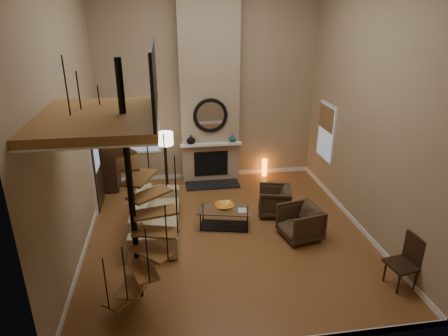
{
  "coord_description": "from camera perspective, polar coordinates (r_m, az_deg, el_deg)",
  "views": [
    {
      "loc": [
        -1.19,
        -7.47,
        4.63
      ],
      "look_at": [
        0.0,
        0.4,
        1.4
      ],
      "focal_mm": 31.58,
      "sensor_mm": 36.0,
      "label": 1
    }
  ],
  "objects": [
    {
      "name": "ground",
      "position": [
        8.87,
        0.39,
        -9.41
      ],
      "size": [
        6.0,
        6.5,
        0.01
      ],
      "primitive_type": "cube",
      "color": "#9A6331",
      "rests_on": "ground"
    },
    {
      "name": "back_wall",
      "position": [
        10.95,
        -2.28,
        12.18
      ],
      "size": [
        6.0,
        0.02,
        5.5
      ],
      "primitive_type": "cube",
      "color": "tan",
      "rests_on": "ground"
    },
    {
      "name": "front_wall",
      "position": [
        4.77,
        6.57,
        -1.28
      ],
      "size": [
        6.0,
        0.02,
        5.5
      ],
      "primitive_type": "cube",
      "color": "tan",
      "rests_on": "ground"
    },
    {
      "name": "left_wall",
      "position": [
        7.91,
        -21.7,
        6.77
      ],
      "size": [
        0.02,
        6.5,
        5.5
      ],
      "primitive_type": "cube",
      "color": "tan",
      "rests_on": "ground"
    },
    {
      "name": "right_wall",
      "position": [
        8.77,
        20.41,
        8.33
      ],
      "size": [
        0.02,
        6.5,
        5.5
      ],
      "primitive_type": "cube",
      "color": "tan",
      "rests_on": "ground"
    },
    {
      "name": "baseboard_back",
      "position": [
        11.71,
        -2.08,
        -0.91
      ],
      "size": [
        6.0,
        0.02,
        0.12
      ],
      "primitive_type": "cube",
      "color": "white",
      "rests_on": "ground"
    },
    {
      "name": "baseboard_left",
      "position": [
        8.94,
        -19.21,
        -10.04
      ],
      "size": [
        0.02,
        6.5,
        0.12
      ],
      "primitive_type": "cube",
      "color": "white",
      "rests_on": "ground"
    },
    {
      "name": "baseboard_right",
      "position": [
        9.71,
        18.26,
        -7.23
      ],
      "size": [
        0.02,
        6.5,
        0.12
      ],
      "primitive_type": "cube",
      "color": "white",
      "rests_on": "ground"
    },
    {
      "name": "chimney_breast",
      "position": [
        10.76,
        -2.17,
        12.01
      ],
      "size": [
        1.6,
        0.38,
        5.5
      ],
      "primitive_type": "cube",
      "color": "tan",
      "rests_on": "ground"
    },
    {
      "name": "hearth",
      "position": [
        11.11,
        -1.68,
        -2.43
      ],
      "size": [
        1.5,
        0.6,
        0.04
      ],
      "primitive_type": "cube",
      "color": "black",
      "rests_on": "ground"
    },
    {
      "name": "firebox",
      "position": [
        11.17,
        -1.89,
        0.65
      ],
      "size": [
        0.95,
        0.02,
        0.72
      ],
      "primitive_type": "cube",
      "color": "black",
      "rests_on": "chimney_breast"
    },
    {
      "name": "mantel",
      "position": [
        10.89,
        -1.88,
        3.44
      ],
      "size": [
        1.7,
        0.18,
        0.06
      ],
      "primitive_type": "cube",
      "color": "white",
      "rests_on": "chimney_breast"
    },
    {
      "name": "mirror_frame",
      "position": [
        10.72,
        -1.97,
        7.6
      ],
      "size": [
        0.94,
        0.1,
        0.94
      ],
      "primitive_type": "torus",
      "rotation": [
        1.57,
        0.0,
        0.0
      ],
      "color": "black",
      "rests_on": "chimney_breast"
    },
    {
      "name": "mirror_disc",
      "position": [
        10.73,
        -1.97,
        7.61
      ],
      "size": [
        0.8,
        0.01,
        0.8
      ],
      "primitive_type": "cylinder",
      "rotation": [
        1.57,
        0.0,
        0.0
      ],
      "color": "white",
      "rests_on": "chimney_breast"
    },
    {
      "name": "vase_left",
      "position": [
        10.83,
        -4.81,
        4.13
      ],
      "size": [
        0.24,
        0.24,
        0.25
      ],
      "primitive_type": "imported",
      "color": "black",
      "rests_on": "mantel"
    },
    {
      "name": "vase_right",
      "position": [
        10.97,
        1.21,
        4.33
      ],
      "size": [
        0.2,
        0.2,
        0.21
      ],
      "primitive_type": "imported",
      "color": "#16484F",
      "rests_on": "mantel"
    },
    {
      "name": "window_back",
      "position": [
        11.13,
        -11.99,
        5.92
      ],
      "size": [
        1.02,
        0.06,
        1.52
      ],
      "color": "white",
      "rests_on": "back_wall"
    },
    {
      "name": "window_right",
      "position": [
        10.77,
        14.58,
        5.18
      ],
      "size": [
        0.06,
        1.02,
        1.52
      ],
      "color": "white",
      "rests_on": "right_wall"
    },
    {
      "name": "entry_door",
      "position": [
        10.09,
        -18.07,
        0.17
      ],
      "size": [
        0.1,
        1.05,
        2.16
      ],
      "color": "white",
      "rests_on": "ground"
    },
    {
      "name": "loft",
      "position": [
        5.9,
        -16.81,
        7.47
      ],
      "size": [
        1.7,
        2.2,
        1.09
      ],
      "color": "olive",
      "rests_on": "left_wall"
    },
    {
      "name": "spiral_stair",
      "position": [
        6.38,
        -13.04,
        -5.04
      ],
      "size": [
        1.47,
        1.47,
        4.06
      ],
      "color": "black",
      "rests_on": "ground"
    },
    {
      "name": "hutch",
      "position": [
        11.05,
        -16.26,
        1.72
      ],
      "size": [
        0.39,
        0.83,
        1.85
      ],
      "primitive_type": "cube",
      "color": "black",
      "rests_on": "ground"
    },
    {
      "name": "sofa",
      "position": [
        8.93,
        -9.82,
        -6.58
      ],
      "size": [
        1.12,
        2.56,
        0.73
      ],
      "primitive_type": "imported",
      "rotation": [
        0.0,
        0.0,
        1.51
      ],
      "color": "tan",
      "rests_on": "ground"
    },
    {
      "name": "armchair_near",
      "position": [
        9.55,
        7.73,
        -4.74
      ],
      "size": [
        0.92,
        0.9,
        0.69
      ],
      "primitive_type": "imported",
      "rotation": [
        0.0,
        0.0,
        -1.82
      ],
      "color": "#422F1E",
      "rests_on": "ground"
    },
    {
      "name": "armchair_far",
      "position": [
        8.74,
        11.4,
        -7.69
      ],
      "size": [
        0.96,
        0.94,
        0.74
      ],
      "primitive_type": "imported",
      "rotation": [
        0.0,
        0.0,
        -1.36
      ],
      "color": "#422F1E",
      "rests_on": "ground"
    },
    {
      "name": "coffee_table",
      "position": [
        8.97,
        0.08,
        -6.91
      ],
      "size": [
        1.29,
        0.85,
        0.45
      ],
      "color": "silver",
      "rests_on": "ground"
    },
    {
      "name": "bowl",
      "position": [
        8.91,
        0.03,
        -5.55
      ],
      "size": [
        0.43,
        0.43,
        0.11
      ],
      "primitive_type": "imported",
      "color": "orange",
      "rests_on": "coffee_table"
    },
    {
      "name": "book",
      "position": [
        8.81,
        2.49,
        -6.19
      ],
      "size": [
        0.21,
        0.26,
        0.02
      ],
      "primitive_type": "imported",
      "rotation": [
        0.0,
        0.0,
        -0.11
      ],
      "color": "gray",
      "rests_on": "coffee_table"
    },
    {
      "name": "floor_lamp",
      "position": [
        10.22,
        -8.47,
        3.5
      ],
      "size": [
        0.41,
        0.41,
        1.71
      ],
      "color": "black",
      "rests_on": "ground"
    },
    {
      "name": "accent_lamp",
      "position": [
        11.75,
        5.88,
        0.08
      ],
      "size": [
        0.14,
        0.14,
        0.51
      ],
      "primitive_type": "cylinder",
      "color": "orange",
      "rests_on": "ground"
    },
    {
      "name": "side_chair",
      "position": [
        7.81,
        24.97,
        -11.97
      ],
      "size": [
        0.56,
        0.56,
        1.01
      ],
      "color": "black",
      "rests_on": "ground"
    }
  ]
}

